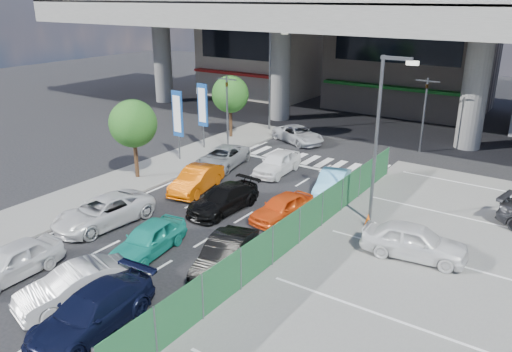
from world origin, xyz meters
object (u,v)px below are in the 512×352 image
Objects in this scene: sedan_white_front_mid at (277,163)px; parked_sedan_white at (414,241)px; hatch_white_back_mid at (76,286)px; sedan_white_mid_left at (103,211)px; signboard_far at (203,107)px; taxi_teal_mid at (149,239)px; van_white_back_left at (12,261)px; street_lamp_left at (272,72)px; signboard_near at (178,116)px; crossing_wagon_silver at (298,135)px; traffic_light_right at (426,97)px; tree_far at (230,94)px; taxi_orange_right at (282,207)px; wagon_silver_front_left at (222,157)px; sedan_black_mid at (223,199)px; traffic_cone at (368,220)px; tree_near at (133,124)px; hatch_black_mid_right at (225,255)px; minivan_navy_back at (92,312)px; traffic_light_left at (227,95)px; kei_truck_front_right at (332,183)px; street_lamp_right at (381,128)px; taxi_orange_left at (197,179)px.

parked_sedan_white is (10.33, -5.83, 0.11)m from sedan_white_front_mid.
sedan_white_mid_left is at bearing 146.11° from hatch_white_back_mid.
signboard_far is 1.18× the size of taxi_teal_mid.
sedan_white_mid_left is (-0.84, 5.16, 0.00)m from van_white_back_left.
street_lamp_left is 11.09m from sedan_white_front_mid.
signboard_near is at bearing -170.51° from sedan_white_front_mid.
crossing_wagon_silver is at bearing 93.18° from sedan_white_mid_left.
traffic_light_right is 14.05m from tree_far.
wagon_silver_front_left reaches higher than taxi_orange_right.
tree_far reaches higher than sedan_black_mid.
taxi_teal_mid is 11.20m from parked_sedan_white.
van_white_back_left is 0.81× the size of sedan_white_mid_left.
sedan_white_mid_left is 7.42× the size of traffic_cone.
tree_near is 11.77m from van_white_back_left.
crossing_wagon_silver is (-3.68, 22.57, -0.08)m from hatch_white_back_mid.
sedan_white_mid_left is (4.09, -12.44, -2.37)m from signboard_far.
sedan_black_mid is at bearing 113.55° from hatch_black_mid_right.
minivan_navy_back is at bearing -144.57° from crossing_wagon_silver.
van_white_back_left is at bearing -132.41° from taxi_teal_mid.
signboard_near is 1.16× the size of van_white_back_left.
signboard_near is 14.83m from hatch_black_mid_right.
taxi_teal_mid reaches higher than traffic_cone.
traffic_light_left is 1.31× the size of kei_truck_front_right.
kei_truck_front_right is at bearing 45.35° from parked_sedan_white.
tree_far is at bearing 131.68° from crossing_wagon_silver.
minivan_navy_back is (9.80, -15.00, -2.37)m from signboard_near.
street_lamp_right reaches higher than tree_far.
kei_truck_front_right is at bearing -98.66° from traffic_light_right.
van_white_back_left is 5.31m from taxi_teal_mid.
taxi_teal_mid reaches higher than crossing_wagon_silver.
parked_sedan_white is (12.67, -12.57, 0.18)m from crossing_wagon_silver.
taxi_orange_left is at bearing -174.48° from traffic_cone.
traffic_light_left is 8.95m from taxi_orange_left.
traffic_light_left is 4.22m from signboard_near.
street_lamp_right is 4.42m from traffic_cone.
hatch_white_back_mid is 0.88× the size of minivan_navy_back.
signboard_near reaches higher than minivan_navy_back.
tree_far reaches higher than hatch_black_mid_right.
crossing_wagon_silver is at bearing 47.70° from signboard_far.
van_white_back_left is 0.96× the size of taxi_orange_left.
tree_near is 1.21× the size of taxi_teal_mid.
hatch_white_back_mid is 11.32m from taxi_orange_left.
street_lamp_right is 1.85× the size of parked_sedan_white.
street_lamp_right is 1.81× the size of crossing_wagon_silver.
tree_near is 10.01m from taxi_teal_mid.
traffic_light_left is 0.65× the size of street_lamp_left.
minivan_navy_back is at bearing -56.85° from signboard_near.
signboard_far reaches higher than van_white_back_left.
traffic_cone is at bearing 5.59° from tree_near.
taxi_teal_mid is at bearing 53.65° from van_white_back_left.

